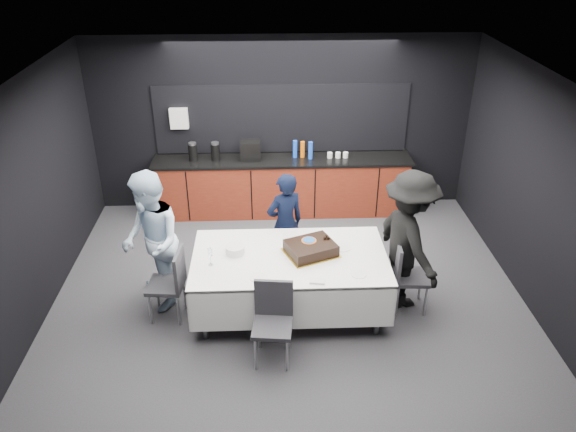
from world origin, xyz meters
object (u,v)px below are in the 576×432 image
object	(u,v)px
party_table	(290,266)
plate_stack	(235,250)
chair_right	(405,271)
champagne_flute	(210,253)
person_left	(151,242)
chair_left	(172,280)
chair_near	(273,316)
cake_assembly	(311,248)
person_center	(285,224)
person_right	(408,240)

from	to	relation	value
party_table	plate_stack	world-z (taller)	plate_stack
chair_right	plate_stack	bearing A→B (deg)	177.10
party_table	champagne_flute	world-z (taller)	champagne_flute
chair_right	person_left	distance (m)	3.09
chair_left	person_left	distance (m)	0.52
party_table	champagne_flute	distance (m)	0.98
champagne_flute	chair_near	bearing A→B (deg)	-43.35
cake_assembly	chair_left	bearing A→B (deg)	-175.67
chair_left	plate_stack	bearing A→B (deg)	12.32
plate_stack	chair_near	size ratio (longest dim) A/B	0.25
champagne_flute	chair_right	xyz separation A→B (m)	(2.33, 0.13, -0.40)
champagne_flute	person_left	xyz separation A→B (m)	(-0.74, 0.36, -0.05)
cake_assembly	plate_stack	world-z (taller)	cake_assembly
plate_stack	person_center	bearing A→B (deg)	51.62
champagne_flute	chair_near	world-z (taller)	champagne_flute
person_left	person_right	bearing A→B (deg)	67.90
cake_assembly	person_center	bearing A→B (deg)	108.54
person_center	cake_assembly	bearing A→B (deg)	83.91
chair_near	person_right	distance (m)	1.93
champagne_flute	chair_right	distance (m)	2.37
cake_assembly	champagne_flute	bearing A→B (deg)	-170.56
champagne_flute	chair_right	size ratio (longest dim) A/B	0.24
champagne_flute	party_table	bearing A→B (deg)	9.10
person_right	cake_assembly	bearing A→B (deg)	74.97
chair_near	person_left	world-z (taller)	person_left
cake_assembly	champagne_flute	distance (m)	1.20
champagne_flute	chair_right	world-z (taller)	champagne_flute
chair_left	chair_near	world-z (taller)	same
party_table	plate_stack	bearing A→B (deg)	172.28
person_left	person_right	world-z (taller)	person_right
chair_near	person_center	world-z (taller)	person_center
champagne_flute	plate_stack	bearing A→B (deg)	40.91
champagne_flute	chair_left	size ratio (longest dim) A/B	0.24
cake_assembly	chair_right	distance (m)	1.20
plate_stack	person_left	bearing A→B (deg)	173.16
champagne_flute	person_right	world-z (taller)	person_right
party_table	person_right	size ratio (longest dim) A/B	1.30
cake_assembly	person_center	size ratio (longest dim) A/B	0.50
champagne_flute	person_left	size ratio (longest dim) A/B	0.13
chair_near	person_right	size ratio (longest dim) A/B	0.52
person_center	person_right	world-z (taller)	person_right
cake_assembly	chair_near	world-z (taller)	cake_assembly
party_table	champagne_flute	size ratio (longest dim) A/B	10.36
chair_near	chair_left	bearing A→B (deg)	148.37
party_table	person_center	world-z (taller)	person_center
chair_right	person_right	bearing A→B (deg)	75.78
plate_stack	champagne_flute	bearing A→B (deg)	-139.09
chair_right	cake_assembly	bearing A→B (deg)	176.81
person_right	chair_left	bearing A→B (deg)	75.65
plate_stack	person_center	world-z (taller)	person_center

